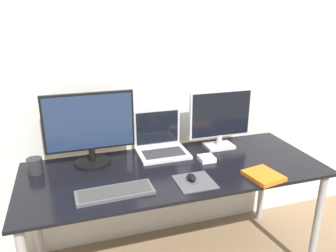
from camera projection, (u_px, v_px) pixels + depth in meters
The scene contains 11 objects.
wall_back at pixel (155, 62), 2.07m from camera, with size 7.00×0.05×2.50m.
desk at pixel (175, 180), 1.91m from camera, with size 1.72×0.68×0.70m.
monitor_left at pixel (90, 128), 1.86m from camera, with size 0.51×0.21×0.43m.
monitor_right at pixel (220, 118), 2.10m from camera, with size 0.42×0.13×0.39m.
laptop at pixel (160, 142), 2.08m from camera, with size 0.31×0.26×0.26m.
keyboard at pixel (115, 192), 1.61m from camera, with size 0.39×0.15×0.02m.
mousepad at pixel (195, 182), 1.72m from camera, with size 0.20×0.20×0.00m.
mouse at pixel (191, 178), 1.73m from camera, with size 0.04×0.07×0.03m.
book at pixel (263, 176), 1.77m from camera, with size 0.19×0.21×0.02m.
mug at pixel (35, 166), 1.81m from camera, with size 0.09×0.09×0.09m.
power_brick at pixel (207, 159), 1.97m from camera, with size 0.09×0.09×0.03m.
Camera 1 is at (-0.55, -1.26, 1.55)m, focal length 35.00 mm.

